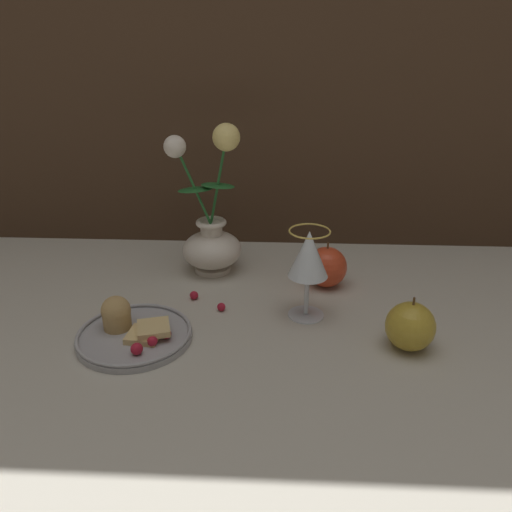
# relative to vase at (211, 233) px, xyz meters

# --- Properties ---
(ground_plane) EXTENTS (2.40, 2.40, 0.00)m
(ground_plane) POSITION_rel_vase_xyz_m (0.11, -0.17, -0.08)
(ground_plane) COLOR #B7B2A3
(ground_plane) RESTS_ON ground
(vase) EXTENTS (0.14, 0.12, 0.30)m
(vase) POSITION_rel_vase_xyz_m (0.00, 0.00, 0.00)
(vase) COLOR silver
(vase) RESTS_ON ground_plane
(plate_with_pastries) EXTENTS (0.18, 0.18, 0.07)m
(plate_with_pastries) POSITION_rel_vase_xyz_m (-0.10, -0.26, -0.07)
(plate_with_pastries) COLOR #A3A3A8
(plate_with_pastries) RESTS_ON ground_plane
(wine_glass) EXTENTS (0.07, 0.07, 0.16)m
(wine_glass) POSITION_rel_vase_xyz_m (0.18, -0.17, 0.03)
(wine_glass) COLOR silver
(wine_glass) RESTS_ON ground_plane
(apple_beside_vase) EXTENTS (0.08, 0.08, 0.09)m
(apple_beside_vase) POSITION_rel_vase_xyz_m (0.34, -0.26, -0.05)
(apple_beside_vase) COLOR #B2932D
(apple_beside_vase) RESTS_ON ground_plane
(apple_near_glass) EXTENTS (0.08, 0.08, 0.09)m
(apple_near_glass) POSITION_rel_vase_xyz_m (0.23, -0.06, -0.04)
(apple_near_glass) COLOR #D14223
(apple_near_glass) RESTS_ON ground_plane
(berry_near_plate) EXTENTS (0.02, 0.02, 0.02)m
(berry_near_plate) POSITION_rel_vase_xyz_m (-0.02, -0.12, -0.08)
(berry_near_plate) COLOR #AD192D
(berry_near_plate) RESTS_ON ground_plane
(berry_front_center) EXTENTS (0.01, 0.01, 0.01)m
(berry_front_center) POSITION_rel_vase_xyz_m (0.04, -0.16, -0.08)
(berry_front_center) COLOR #AD192D
(berry_front_center) RESTS_ON ground_plane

